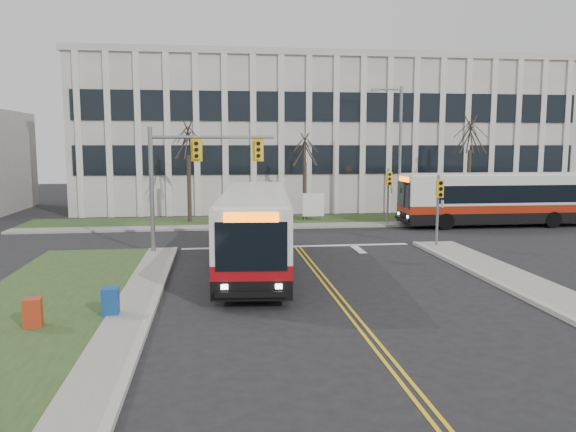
# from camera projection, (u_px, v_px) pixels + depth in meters

# --- Properties ---
(ground) EXTENTS (120.00, 120.00, 0.00)m
(ground) POSITION_uv_depth(u_px,v_px,m) (327.00, 285.00, 21.53)
(ground) COLOR black
(ground) RESTS_ON ground
(grass_verge) EXTENTS (5.00, 26.00, 0.12)m
(grass_verge) POSITION_uv_depth(u_px,v_px,m) (5.00, 339.00, 15.33)
(grass_verge) COLOR #30471E
(grass_verge) RESTS_ON ground
(sidewalk_west) EXTENTS (1.20, 26.00, 0.14)m
(sidewalk_west) POSITION_uv_depth(u_px,v_px,m) (117.00, 334.00, 15.71)
(sidewalk_west) COLOR #9E9B93
(sidewalk_west) RESTS_ON ground
(sidewalk_cross) EXTENTS (44.00, 1.60, 0.14)m
(sidewalk_cross) POSITION_uv_depth(u_px,v_px,m) (356.00, 225.00, 37.11)
(sidewalk_cross) COLOR #9E9B93
(sidewalk_cross) RESTS_ON ground
(building_lawn) EXTENTS (44.00, 5.00, 0.12)m
(building_lawn) POSITION_uv_depth(u_px,v_px,m) (347.00, 219.00, 39.86)
(building_lawn) COLOR #30471E
(building_lawn) RESTS_ON ground
(office_building) EXTENTS (40.00, 16.00, 12.00)m
(office_building) POSITION_uv_depth(u_px,v_px,m) (317.00, 137.00, 50.92)
(office_building) COLOR silver
(office_building) RESTS_ON ground
(mast_arm_signal) EXTENTS (6.11, 0.38, 6.20)m
(mast_arm_signal) POSITION_uv_depth(u_px,v_px,m) (186.00, 167.00, 27.32)
(mast_arm_signal) COLOR slate
(mast_arm_signal) RESTS_ON ground
(signal_pole_near) EXTENTS (0.34, 0.39, 3.80)m
(signal_pole_near) POSITION_uv_depth(u_px,v_px,m) (439.00, 200.00, 28.91)
(signal_pole_near) COLOR slate
(signal_pole_near) RESTS_ON ground
(signal_pole_far) EXTENTS (0.34, 0.39, 3.80)m
(signal_pole_far) POSITION_uv_depth(u_px,v_px,m) (388.00, 188.00, 37.28)
(signal_pole_far) COLOR slate
(signal_pole_far) RESTS_ON ground
(streetlight) EXTENTS (2.15, 0.25, 9.20)m
(streetlight) POSITION_uv_depth(u_px,v_px,m) (398.00, 147.00, 37.83)
(streetlight) COLOR slate
(streetlight) RESTS_ON ground
(directory_sign) EXTENTS (1.50, 0.12, 2.00)m
(directory_sign) POSITION_uv_depth(u_px,v_px,m) (313.00, 205.00, 38.91)
(directory_sign) COLOR slate
(directory_sign) RESTS_ON ground
(tree_left) EXTENTS (1.80, 1.80, 7.70)m
(tree_left) POSITION_uv_depth(u_px,v_px,m) (188.00, 142.00, 37.78)
(tree_left) COLOR #42352B
(tree_left) RESTS_ON ground
(tree_mid) EXTENTS (1.80, 1.80, 6.82)m
(tree_mid) POSITION_uv_depth(u_px,v_px,m) (305.00, 151.00, 39.07)
(tree_mid) COLOR #42352B
(tree_mid) RESTS_ON ground
(tree_right) EXTENTS (1.80, 1.80, 8.25)m
(tree_right) POSITION_uv_depth(u_px,v_px,m) (470.00, 137.00, 40.27)
(tree_right) COLOR #42352B
(tree_right) RESTS_ON ground
(bus_main) EXTENTS (3.77, 12.54, 3.29)m
(bus_main) POSITION_uv_depth(u_px,v_px,m) (255.00, 231.00, 24.08)
(bus_main) COLOR silver
(bus_main) RESTS_ON ground
(bus_cross) EXTENTS (12.77, 2.86, 3.40)m
(bus_cross) POSITION_uv_depth(u_px,v_px,m) (497.00, 200.00, 36.88)
(bus_cross) COLOR silver
(bus_cross) RESTS_ON ground
(newspaper_box_blue) EXTENTS (0.51, 0.46, 0.95)m
(newspaper_box_blue) POSITION_uv_depth(u_px,v_px,m) (111.00, 303.00, 17.33)
(newspaper_box_blue) COLOR navy
(newspaper_box_blue) RESTS_ON ground
(newspaper_box_red) EXTENTS (0.56, 0.52, 0.95)m
(newspaper_box_red) POSITION_uv_depth(u_px,v_px,m) (33.00, 314.00, 16.18)
(newspaper_box_red) COLOR #A92F15
(newspaper_box_red) RESTS_ON ground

